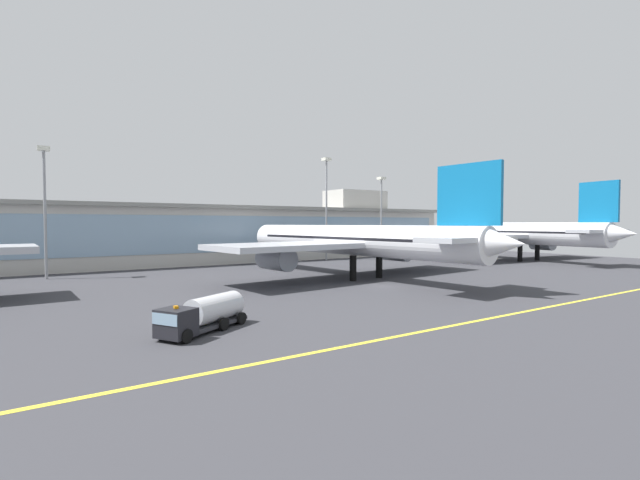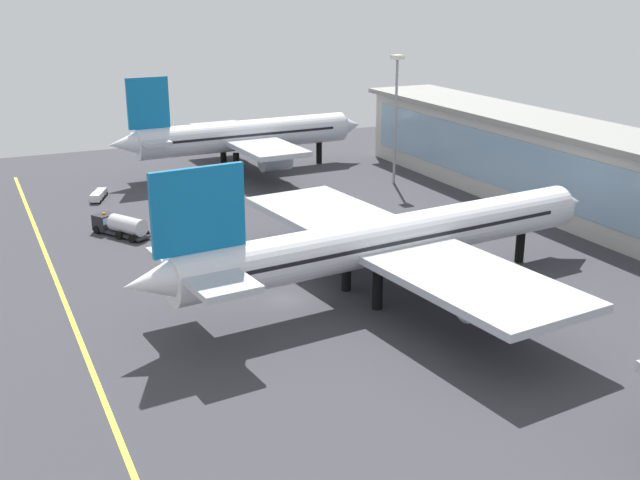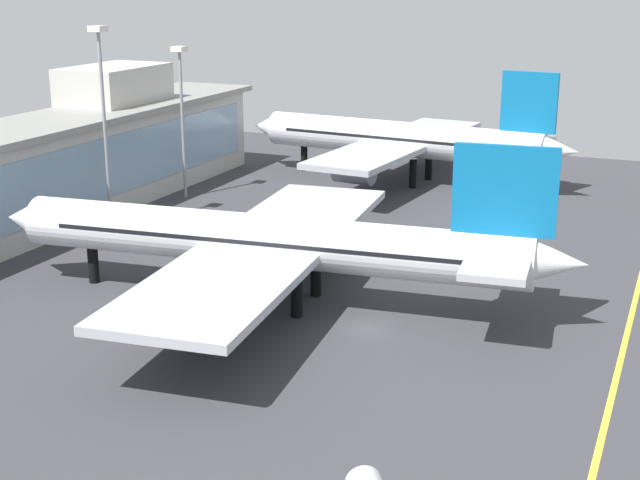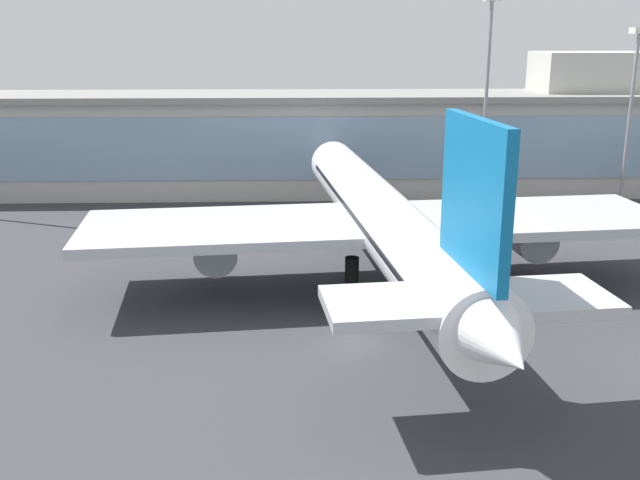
% 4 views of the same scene
% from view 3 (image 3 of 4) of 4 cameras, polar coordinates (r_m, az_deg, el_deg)
% --- Properties ---
extents(ground_plane, '(180.00, 180.00, 0.00)m').
position_cam_3_polar(ground_plane, '(81.78, 3.02, -5.68)').
color(ground_plane, '#38383D').
extents(taxiway_centreline_stripe, '(144.00, 0.50, 0.01)m').
position_cam_3_polar(taxiway_centreline_stripe, '(77.74, 18.57, -7.80)').
color(taxiway_centreline_stripe, yellow).
rests_on(taxiway_centreline_stripe, ground).
extents(airliner_near_right, '(49.75, 59.46, 16.89)m').
position_cam_3_polar(airliner_near_right, '(86.27, -3.08, -0.15)').
color(airliner_near_right, black).
rests_on(airliner_near_right, ground).
extents(airliner_far_right, '(46.38, 53.87, 17.91)m').
position_cam_3_polar(airliner_far_right, '(138.68, 5.32, 6.39)').
color(airliner_far_right, black).
rests_on(airliner_far_right, ground).
extents(apron_light_mast_west, '(1.80, 1.80, 25.16)m').
position_cam_3_polar(apron_light_mast_west, '(113.42, -13.73, 8.71)').
color(apron_light_mast_west, gray).
rests_on(apron_light_mast_west, ground).
extents(apron_light_mast_east, '(1.80, 1.80, 21.50)m').
position_cam_3_polar(apron_light_mast_east, '(128.21, -8.86, 8.93)').
color(apron_light_mast_east, gray).
rests_on(apron_light_mast_east, ground).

